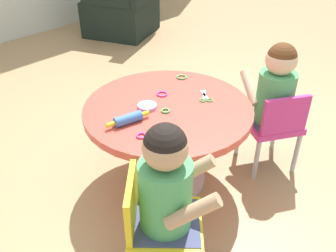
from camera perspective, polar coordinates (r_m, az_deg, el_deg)
The scene contains 14 objects.
ground_plane at distance 2.22m, azimuth 0.00°, elevation -8.17°, with size 10.00×10.00×0.00m, color tan.
craft_table at distance 1.99m, azimuth 0.00°, elevation 0.18°, with size 0.90×0.90×0.50m.
child_chair_left at distance 1.56m, azimuth -1.70°, elevation -15.02°, with size 0.42×0.42×0.54m.
seated_child_left at distance 1.40m, azimuth -0.19°, elevation -8.85°, with size 0.43×0.44×0.51m.
child_chair_right at distance 2.22m, azimuth 16.12°, elevation 0.24°, with size 0.41×0.41×0.54m.
seated_child_right at distance 2.14m, azimuth 16.55°, elevation 5.89°, with size 0.41×0.44×0.51m.
armchair_dark at distance 4.47m, azimuth -6.80°, elevation 17.97°, with size 0.92×0.93×0.85m.
rolling_pin at distance 1.78m, azimuth -6.26°, elevation 1.12°, with size 0.23×0.08×0.05m.
craft_scissors at distance 2.01m, azimuth 5.85°, elevation 4.40°, with size 0.13×0.13×0.01m.
playdough_blob_0 at distance 1.91m, azimuth -3.28°, elevation 3.12°, with size 0.10×0.10×0.02m, color #CC99E5.
cookie_cutter_0 at distance 1.87m, azimuth -0.39°, elevation 2.40°, with size 0.05×0.05×0.01m, color #4CB259.
cookie_cutter_1 at distance 1.69m, azimuth -4.19°, elevation -1.51°, with size 0.05×0.05×0.01m, color #D83FA5.
cookie_cutter_2 at distance 2.23m, azimuth 2.13°, elevation 7.67°, with size 0.06×0.06×0.01m, color #4CB259.
cookie_cutter_3 at distance 2.03m, azimuth -0.94°, elevation 5.04°, with size 0.06×0.06×0.01m, color #D83FA5.
Camera 1 is at (-1.22, -1.13, 1.47)m, focal length 38.95 mm.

